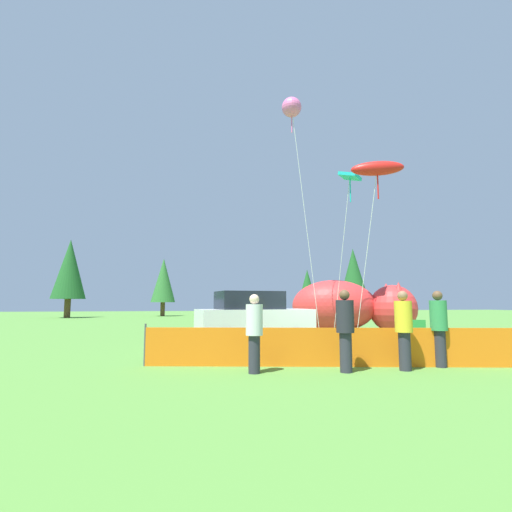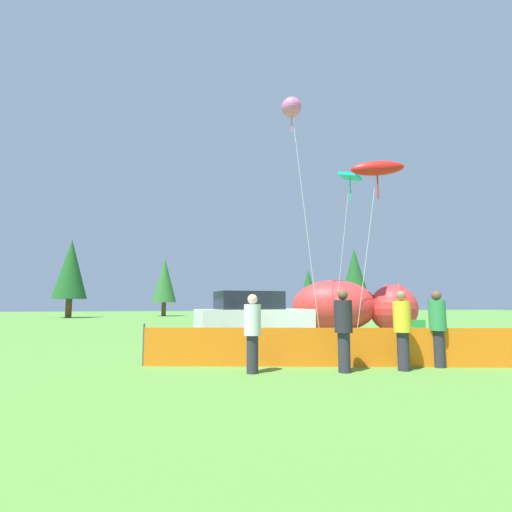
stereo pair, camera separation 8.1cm
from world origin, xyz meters
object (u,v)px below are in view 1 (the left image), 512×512
Objects in this scene: folding_chair at (419,330)px; kite_teal_diamond at (350,179)px; parked_car at (253,319)px; spectator_in_green_shirt at (404,327)px; spectator_in_white_shirt at (439,325)px; kite_pink_octopus at (292,108)px; inflatable_cat at (350,308)px; spectator_in_yellow_shirt at (345,327)px; spectator_in_black_shirt at (254,330)px; kite_red_lizard at (377,169)px.

kite_teal_diamond is (-0.70, 4.13, 7.03)m from folding_chair.
spectator_in_green_shirt is (2.58, -5.56, 0.04)m from parked_car.
spectator_in_white_shirt is at bearing 13.43° from spectator_in_green_shirt.
parked_car is 11.06m from kite_pink_octopus.
inflatable_cat reaches higher than spectator_in_green_shirt.
parked_car is 6.46m from spectator_in_white_shirt.
kite_pink_octopus reaches higher than spectator_in_green_shirt.
inflatable_cat is (6.51, 6.00, 0.31)m from parked_car.
spectator_in_yellow_shirt is 13.68m from kite_pink_octopus.
folding_chair is 6.76m from inflatable_cat.
spectator_in_green_shirt is at bearing -89.34° from inflatable_cat.
spectator_in_black_shirt is (-0.98, -5.22, -0.01)m from parked_car.
spectator_in_yellow_shirt is 1.47m from spectator_in_green_shirt.
kite_teal_diamond is (2.91, 8.98, 6.57)m from spectator_in_green_shirt.
parked_car is at bearing -148.07° from kite_teal_diamond.
inflatable_cat is at bearing 64.86° from spectator_in_yellow_shirt.
parked_car is 4.55× the size of folding_chair.
inflatable_cat is 3.59× the size of spectator_in_white_shirt.
spectator_in_white_shirt is 11.04m from kite_teal_diamond.
kite_red_lizard is (6.32, 5.65, 6.13)m from spectator_in_black_shirt.
spectator_in_yellow_shirt is (-5.07, -4.80, 0.47)m from folding_chair.
spectator_in_black_shirt is at bearing 179.19° from spectator_in_white_shirt.
inflatable_cat is 12.72m from spectator_in_yellow_shirt.
kite_teal_diamond is (1.77, 8.70, 6.56)m from spectator_in_white_shirt.
parked_car reaches higher than spectator_in_yellow_shirt.
spectator_in_green_shirt is 0.16× the size of kite_pink_octopus.
parked_car is 6.23m from folding_chair.
kite_teal_diamond is (4.37, 8.93, 6.56)m from spectator_in_yellow_shirt.
parked_car is 9.24m from kite_teal_diamond.
spectator_in_green_shirt reaches higher than folding_chair.
spectator_in_yellow_shirt is at bearing -125.41° from kite_red_lizard.
kite_teal_diamond is at bearing -138.96° from folding_chair.
kite_red_lizard reaches higher than inflatable_cat.
spectator_in_black_shirt is 13.92m from kite_pink_octopus.
spectator_in_yellow_shirt reaches higher than spectator_in_white_shirt.
spectator_in_yellow_shirt is at bearing -99.43° from kite_pink_octopus.
kite_pink_octopus is (0.05, 9.20, 10.07)m from spectator_in_green_shirt.
spectator_in_yellow_shirt is 1.01× the size of spectator_in_green_shirt.
spectator_in_white_shirt is at bearing -0.81° from spectator_in_black_shirt.
folding_chair is at bearing 32.20° from spectator_in_black_shirt.
kite_red_lizard reaches higher than parked_car.
spectator_in_yellow_shirt reaches higher than spectator_in_black_shirt.
kite_pink_octopus reaches higher than folding_chair.
spectator_in_yellow_shirt is at bearing -95.68° from inflatable_cat.
parked_car is 2.26× the size of spectator_in_white_shirt.
spectator_in_green_shirt is (-3.60, -4.85, 0.46)m from folding_chair.
spectator_in_yellow_shirt is 0.24× the size of kite_teal_diamond.
inflatable_cat is 0.91× the size of kite_red_lizard.
kite_red_lizard reaches higher than spectator_in_black_shirt.
parked_car is 6.13m from spectator_in_green_shirt.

